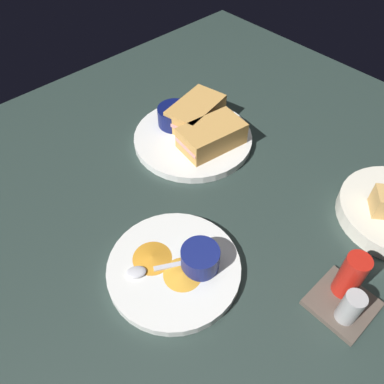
{
  "coord_description": "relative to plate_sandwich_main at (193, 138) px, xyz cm",
  "views": [
    {
      "loc": [
        40.46,
        33.25,
        55.58
      ],
      "look_at": [
        8.9,
        -0.81,
        3.0
      ],
      "focal_mm": 36.04,
      "sensor_mm": 36.0,
      "label": 1
    }
  ],
  "objects": [
    {
      "name": "ground_plane",
      "position": [
        3.14,
        13.52,
        -2.3
      ],
      "size": [
        110.0,
        110.0,
        3.0
      ],
      "primitive_type": "cube",
      "color": "#283833"
    },
    {
      "name": "plate_sandwich_main",
      "position": [
        0.0,
        0.0,
        0.0
      ],
      "size": [
        25.41,
        25.41,
        1.6
      ],
      "primitive_type": "cylinder",
      "color": "white",
      "rests_on": "ground_plane"
    },
    {
      "name": "sandwich_half_near",
      "position": [
        -0.83,
        4.76,
        3.2
      ],
      "size": [
        14.11,
        9.36,
        4.8
      ],
      "color": "tan",
      "rests_on": "plate_sandwich_main"
    },
    {
      "name": "sandwich_half_far",
      "position": [
        -3.7,
        -3.1,
        3.2
      ],
      "size": [
        14.42,
        10.12,
        4.8
      ],
      "color": "tan",
      "rests_on": "plate_sandwich_main"
    },
    {
      "name": "ramekin_dark_sauce",
      "position": [
        0.09,
        -5.72,
        2.95
      ],
      "size": [
        7.53,
        7.53,
        4.01
      ],
      "color": "#0C144C",
      "rests_on": "plate_sandwich_main"
    },
    {
      "name": "spoon_by_dark_ramekin",
      "position": [
        -1.76,
        -0.2,
        1.16
      ],
      "size": [
        4.55,
        9.82,
        0.8
      ],
      "color": "silver",
      "rests_on": "plate_sandwich_main"
    },
    {
      "name": "plate_chips_companion",
      "position": [
        24.09,
        21.4,
        0.0
      ],
      "size": [
        21.58,
        21.58,
        1.6
      ],
      "primitive_type": "cylinder",
      "color": "white",
      "rests_on": "ground_plane"
    },
    {
      "name": "ramekin_light_gravy",
      "position": [
        20.85,
        24.1,
        2.86
      ],
      "size": [
        6.17,
        6.17,
        3.84
      ],
      "color": "navy",
      "rests_on": "plate_chips_companion"
    },
    {
      "name": "spoon_by_gravy_ramekin",
      "position": [
        28.14,
        19.08,
        1.16
      ],
      "size": [
        9.29,
        6.2,
        0.8
      ],
      "color": "silver",
      "rests_on": "plate_chips_companion"
    },
    {
      "name": "plantain_chip_scatter",
      "position": [
        23.87,
        21.28,
        1.1
      ],
      "size": [
        12.97,
        14.25,
        0.6
      ],
      "color": "orange",
      "rests_on": "plate_chips_companion"
    },
    {
      "name": "condiment_caddy",
      "position": [
        8.78,
        42.94,
        2.61
      ],
      "size": [
        9.0,
        9.0,
        9.5
      ],
      "color": "brown",
      "rests_on": "ground_plane"
    }
  ]
}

